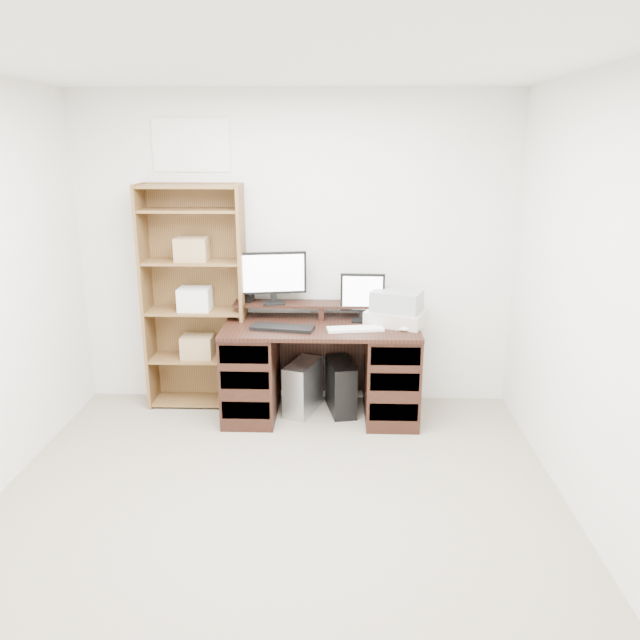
{
  "coord_description": "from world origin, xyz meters",
  "views": [
    {
      "loc": [
        0.36,
        -2.95,
        2.12
      ],
      "look_at": [
        0.22,
        1.43,
        0.85
      ],
      "focal_mm": 35.0,
      "sensor_mm": 36.0,
      "label": 1
    }
  ],
  "objects_px": {
    "monitor_wide": "(273,275)",
    "tower_black": "(341,387)",
    "bookshelf": "(196,296)",
    "printer": "(396,317)",
    "tower_silver": "(303,387)",
    "monitor_small": "(362,295)",
    "desk": "(321,369)"
  },
  "relations": [
    {
      "from": "monitor_small",
      "to": "bookshelf",
      "type": "xyz_separation_m",
      "value": [
        -1.33,
        0.09,
        -0.04
      ]
    },
    {
      "from": "printer",
      "to": "tower_black",
      "type": "relative_size",
      "value": 0.96
    },
    {
      "from": "monitor_wide",
      "to": "tower_silver",
      "type": "distance_m",
      "value": 0.93
    },
    {
      "from": "tower_black",
      "to": "bookshelf",
      "type": "relative_size",
      "value": 0.25
    },
    {
      "from": "monitor_small",
      "to": "printer",
      "type": "bearing_deg",
      "value": -15.68
    },
    {
      "from": "monitor_wide",
      "to": "printer",
      "type": "xyz_separation_m",
      "value": [
        0.96,
        -0.14,
        -0.3
      ]
    },
    {
      "from": "printer",
      "to": "desk",
      "type": "bearing_deg",
      "value": -153.09
    },
    {
      "from": "tower_silver",
      "to": "desk",
      "type": "bearing_deg",
      "value": -4.52
    },
    {
      "from": "monitor_wide",
      "to": "printer",
      "type": "distance_m",
      "value": 1.01
    },
    {
      "from": "bookshelf",
      "to": "tower_black",
      "type": "bearing_deg",
      "value": -6.71
    },
    {
      "from": "monitor_small",
      "to": "tower_silver",
      "type": "relative_size",
      "value": 0.91
    },
    {
      "from": "tower_black",
      "to": "bookshelf",
      "type": "distance_m",
      "value": 1.37
    },
    {
      "from": "monitor_small",
      "to": "tower_silver",
      "type": "distance_m",
      "value": 0.88
    },
    {
      "from": "printer",
      "to": "tower_silver",
      "type": "height_order",
      "value": "printer"
    },
    {
      "from": "monitor_wide",
      "to": "tower_black",
      "type": "height_order",
      "value": "monitor_wide"
    },
    {
      "from": "desk",
      "to": "tower_black",
      "type": "distance_m",
      "value": 0.25
    },
    {
      "from": "tower_black",
      "to": "printer",
      "type": "bearing_deg",
      "value": -15.91
    },
    {
      "from": "monitor_wide",
      "to": "bookshelf",
      "type": "bearing_deg",
      "value": 167.8
    },
    {
      "from": "monitor_wide",
      "to": "printer",
      "type": "height_order",
      "value": "monitor_wide"
    },
    {
      "from": "desk",
      "to": "monitor_small",
      "type": "height_order",
      "value": "monitor_small"
    },
    {
      "from": "monitor_wide",
      "to": "monitor_small",
      "type": "height_order",
      "value": "monitor_wide"
    },
    {
      "from": "monitor_wide",
      "to": "bookshelf",
      "type": "relative_size",
      "value": 0.29
    },
    {
      "from": "monitor_wide",
      "to": "monitor_small",
      "type": "relative_size",
      "value": 1.38
    },
    {
      "from": "monitor_wide",
      "to": "tower_black",
      "type": "bearing_deg",
      "value": -21.21
    },
    {
      "from": "monitor_small",
      "to": "tower_silver",
      "type": "xyz_separation_m",
      "value": [
        -0.47,
        -0.06,
        -0.75
      ]
    },
    {
      "from": "monitor_small",
      "to": "desk",
      "type": "bearing_deg",
      "value": -156.5
    },
    {
      "from": "desk",
      "to": "tower_black",
      "type": "xyz_separation_m",
      "value": [
        0.16,
        0.08,
        -0.18
      ]
    },
    {
      "from": "printer",
      "to": "monitor_small",
      "type": "bearing_deg",
      "value": -175.03
    },
    {
      "from": "monitor_small",
      "to": "tower_black",
      "type": "relative_size",
      "value": 0.84
    },
    {
      "from": "tower_silver",
      "to": "bookshelf",
      "type": "distance_m",
      "value": 1.13
    },
    {
      "from": "desk",
      "to": "monitor_small",
      "type": "relative_size",
      "value": 4.0
    },
    {
      "from": "monitor_wide",
      "to": "bookshelf",
      "type": "xyz_separation_m",
      "value": [
        -0.63,
        0.03,
        -0.18
      ]
    }
  ]
}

